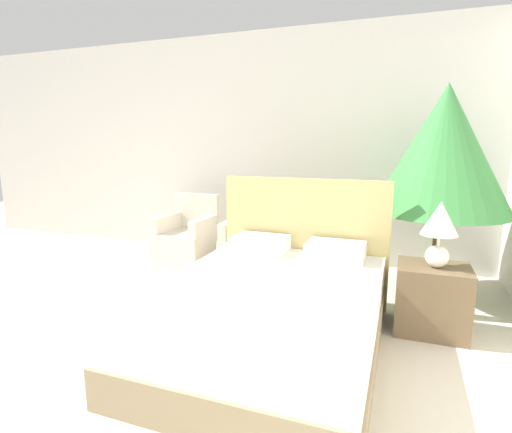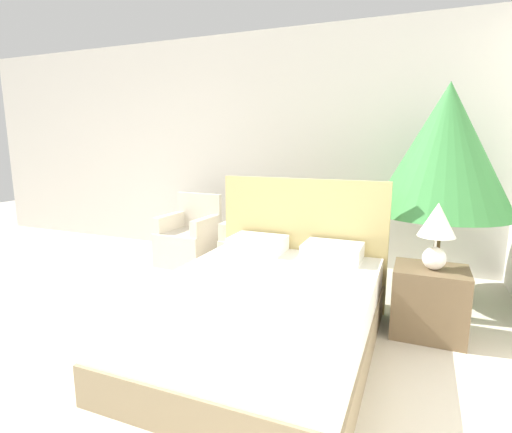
{
  "view_description": "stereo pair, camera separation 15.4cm",
  "coord_description": "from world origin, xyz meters",
  "views": [
    {
      "loc": [
        1.64,
        -1.31,
        1.54
      ],
      "look_at": [
        0.18,
        2.63,
        0.74
      ],
      "focal_mm": 28.0,
      "sensor_mm": 36.0,
      "label": 1
    },
    {
      "loc": [
        1.78,
        -1.25,
        1.54
      ],
      "look_at": [
        0.18,
        2.63,
        0.74
      ],
      "focal_mm": 28.0,
      "sensor_mm": 36.0,
      "label": 2
    }
  ],
  "objects": [
    {
      "name": "table_lamp",
      "position": [
        1.92,
        2.01,
        0.88
      ],
      "size": [
        0.28,
        0.28,
        0.52
      ],
      "color": "white",
      "rests_on": "nightstand"
    },
    {
      "name": "nightstand",
      "position": [
        1.91,
        2.04,
        0.28
      ],
      "size": [
        0.55,
        0.45,
        0.56
      ],
      "color": "brown",
      "rests_on": "ground_plane"
    },
    {
      "name": "armchair_near_window_right",
      "position": [
        0.03,
        2.95,
        0.28
      ],
      "size": [
        0.64,
        0.63,
        0.87
      ],
      "rotation": [
        0.0,
        0.0,
        0.01
      ],
      "color": "beige",
      "rests_on": "ground_plane"
    },
    {
      "name": "armchair_near_window_left",
      "position": [
        -0.87,
        2.95,
        0.28
      ],
      "size": [
        0.66,
        0.65,
        0.87
      ],
      "rotation": [
        0.0,
        0.0,
        -0.04
      ],
      "color": "beige",
      "rests_on": "ground_plane"
    },
    {
      "name": "bed",
      "position": [
        0.78,
        1.36,
        0.29
      ],
      "size": [
        1.57,
        2.06,
        1.19
      ],
      "color": "#8C7A5B",
      "rests_on": "ground_plane"
    },
    {
      "name": "potted_palm",
      "position": [
        1.98,
        2.89,
        1.42
      ],
      "size": [
        1.27,
        1.27,
        2.07
      ],
      "color": "#38281E",
      "rests_on": "ground_plane"
    },
    {
      "name": "wall_back",
      "position": [
        0.0,
        3.72,
        1.45
      ],
      "size": [
        10.0,
        0.06,
        2.9
      ],
      "color": "silver",
      "rests_on": "ground_plane"
    }
  ]
}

